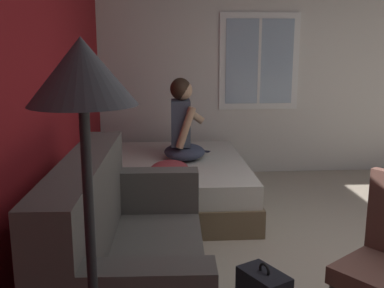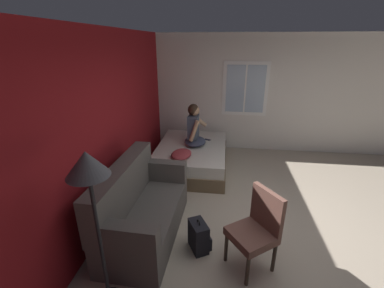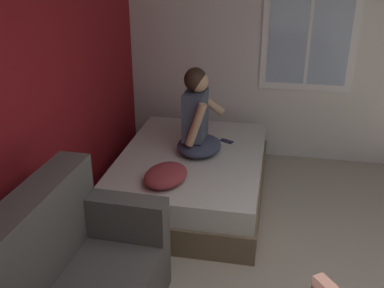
# 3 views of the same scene
# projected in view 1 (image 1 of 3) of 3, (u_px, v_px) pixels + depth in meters

# --- Properties ---
(wall_back_accent) EXTENTS (11.14, 0.16, 2.70)m
(wall_back_accent) POSITION_uv_depth(u_px,v_px,m) (17.00, 101.00, 2.71)
(wall_back_accent) COLOR maroon
(wall_back_accent) RESTS_ON ground
(wall_side_with_window) EXTENTS (0.19, 6.35, 2.70)m
(wall_side_with_window) POSITION_uv_depth(u_px,v_px,m) (287.00, 72.00, 5.96)
(wall_side_with_window) COLOR silver
(wall_side_with_window) RESTS_ON ground
(bed) EXTENTS (2.02, 1.45, 0.48)m
(bed) POSITION_uv_depth(u_px,v_px,m) (179.00, 182.00, 4.86)
(bed) COLOR brown
(bed) RESTS_ON ground
(couch) EXTENTS (1.73, 0.87, 1.04)m
(couch) POSITION_uv_depth(u_px,v_px,m) (125.00, 262.00, 2.71)
(couch) COLOR #514C47
(couch) RESTS_ON ground
(person_seated) EXTENTS (0.54, 0.46, 0.88)m
(person_seated) POSITION_uv_depth(u_px,v_px,m) (183.00, 127.00, 4.80)
(person_seated) COLOR #383D51
(person_seated) RESTS_ON bed
(throw_pillow) EXTENTS (0.54, 0.45, 0.14)m
(throw_pillow) POSITION_uv_depth(u_px,v_px,m) (169.00, 169.00, 4.20)
(throw_pillow) COLOR #993338
(throw_pillow) RESTS_ON bed
(cell_phone) EXTENTS (0.13, 0.16, 0.01)m
(cell_phone) POSITION_uv_depth(u_px,v_px,m) (204.00, 151.00, 5.21)
(cell_phone) COLOR black
(cell_phone) RESTS_ON bed
(floor_lamp) EXTENTS (0.36, 0.36, 1.70)m
(floor_lamp) POSITION_uv_depth(u_px,v_px,m) (84.00, 121.00, 1.48)
(floor_lamp) COLOR black
(floor_lamp) RESTS_ON ground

